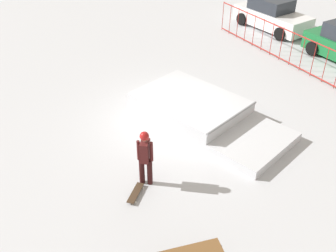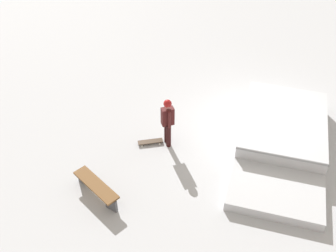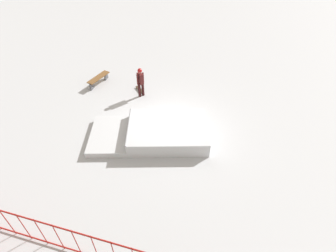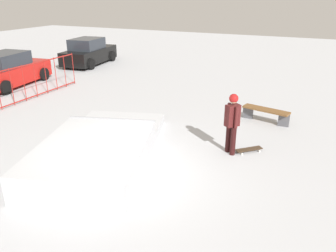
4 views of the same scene
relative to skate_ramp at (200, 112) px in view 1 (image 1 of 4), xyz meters
The scene contains 6 objects.
ground_plane 1.18m from the skate_ramp, 103.62° to the right, with size 60.00×60.00×0.00m, color #B7BABF.
skate_ramp is the anchor object (origin of this frame).
skater 3.68m from the skate_ramp, 57.42° to the right, with size 0.43×0.41×1.73m.
skateboard 4.18m from the skate_ramp, 57.49° to the right, with size 0.70×0.72×0.09m.
perimeter_fence 5.88m from the skate_ramp, 92.62° to the left, with size 13.02×0.17×1.50m.
parked_car_white 9.98m from the skate_ramp, 124.78° to the left, with size 4.26×2.27×1.60m.
Camera 1 is at (9.59, -5.37, 7.44)m, focal length 41.69 mm.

